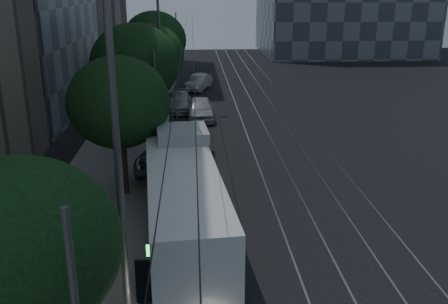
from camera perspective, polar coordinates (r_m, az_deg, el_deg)
ground at (r=20.08m, az=6.09°, el=-9.45°), size 120.00×120.00×0.00m
sidewalk at (r=38.84m, az=-9.85°, el=4.40°), size 5.00×90.00×0.15m
tram_rails at (r=39.03m, az=4.95°, el=4.57°), size 4.52×90.00×0.02m
overhead_wires at (r=37.96m, az=-6.29°, el=9.47°), size 2.23×90.00×6.00m
trolleybus at (r=19.18m, az=-4.80°, el=-5.22°), size 3.65×12.27×5.63m
pickup_silver at (r=26.85m, az=-5.74°, el=0.08°), size 4.22×7.11×1.85m
car_white_a at (r=36.66m, az=-2.70°, el=4.96°), size 1.96×4.65×1.57m
car_white_b at (r=39.48m, az=-5.10°, el=5.75°), size 2.19×4.86×1.38m
car_white_c at (r=47.27m, az=-2.93°, el=7.92°), size 2.67×4.44×1.38m
car_white_d at (r=47.95m, az=-2.94°, el=8.14°), size 3.24×4.71×1.49m
tree_0 at (r=11.64m, az=-22.39°, el=-10.18°), size 4.38×4.38×6.06m
tree_1 at (r=22.60m, az=-11.95°, el=5.54°), size 4.55×4.55×6.52m
tree_2 at (r=30.39m, az=-10.15°, el=9.87°), size 5.28×5.28×7.35m
tree_3 at (r=39.93m, az=-8.43°, el=10.93°), size 5.27×5.27×6.61m
tree_4 at (r=44.91m, az=-7.95°, el=12.54°), size 5.54×5.54×7.32m
tree_5 at (r=51.88m, az=-7.68°, el=13.01°), size 4.29×4.29×6.48m
streetlamp_near at (r=12.90m, az=-10.56°, el=4.44°), size 2.53×0.44×10.53m
streetlamp_far at (r=38.09m, az=-6.79°, el=12.61°), size 2.23×0.44×9.09m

